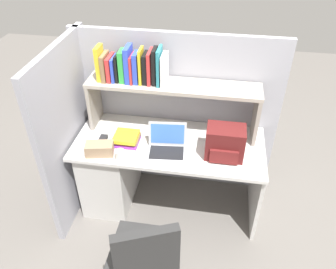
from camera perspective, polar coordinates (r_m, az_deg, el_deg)
ground_plane at (r=3.38m, az=0.14°, el=-11.15°), size 8.00×8.00×0.00m
desk at (r=3.16m, az=-6.86°, el=-5.28°), size 1.60×0.70×0.73m
cubicle_partition_rear at (r=3.16m, az=1.27°, el=3.48°), size 1.84×0.05×1.55m
cubicle_partition_left at (r=3.05m, az=-15.99°, el=0.41°), size 0.05×1.06×1.55m
overhead_hutch at (r=2.85m, az=0.82°, el=6.71°), size 1.44×0.28×0.45m
reference_books_on_shelf at (r=2.81m, az=-5.86°, el=11.23°), size 0.57×0.19×0.30m
laptop at (r=2.77m, az=-0.18°, el=-1.89°), size 0.33×0.28×0.22m
backpack at (r=2.71m, az=9.50°, el=-1.41°), size 0.30×0.22×0.26m
computer_mouse at (r=2.94m, az=-10.82°, el=-0.79°), size 0.06×0.11×0.03m
paper_cup at (r=2.72m, az=-7.99°, el=-3.40°), size 0.08×0.08×0.08m
tissue_box at (r=2.79m, az=-11.37°, el=-2.38°), size 0.24×0.16×0.10m
desk_book_stack at (r=2.89m, az=-6.86°, el=-0.64°), size 0.20×0.20×0.08m
office_chair at (r=2.50m, az=-3.94°, el=-20.95°), size 0.53×0.55×0.93m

